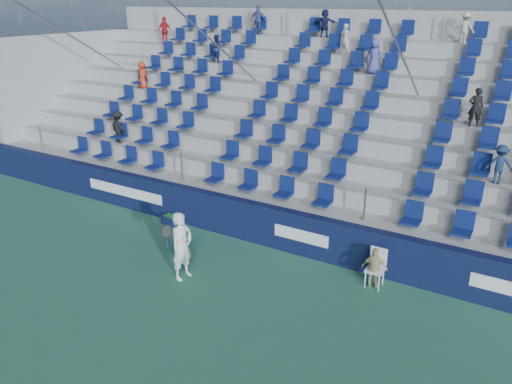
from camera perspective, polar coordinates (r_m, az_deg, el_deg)
ground at (r=12.37m, az=-7.58°, el=-11.30°), size 70.00×70.00×0.00m
sponsor_wall at (r=14.35m, az=0.03°, el=-3.50°), size 24.00×0.32×1.20m
grandstand at (r=18.17m, az=8.29°, el=6.81°), size 24.00×8.17×6.63m
tennis_player at (r=12.57m, az=-8.46°, el=-6.10°), size 0.69×0.68×1.78m
line_judge_chair at (r=12.66m, az=13.62°, el=-8.04°), size 0.42×0.43×0.97m
line_judge at (r=12.54m, az=13.40°, el=-8.44°), size 0.66×0.37×1.06m
ball_bin at (r=15.77m, az=-9.69°, el=-3.18°), size 0.60×0.45×0.31m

